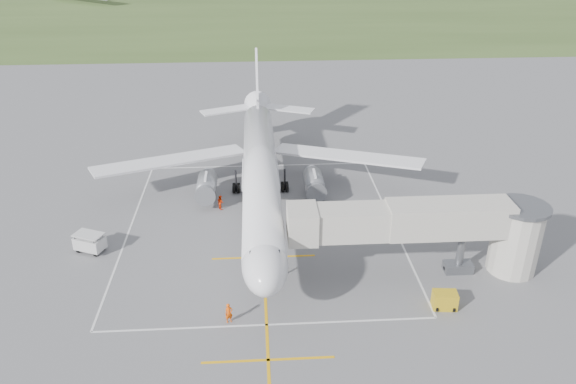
{
  "coord_description": "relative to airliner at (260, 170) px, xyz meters",
  "views": [
    {
      "loc": [
        -0.54,
        -55.92,
        29.96
      ],
      "look_at": [
        2.76,
        -4.0,
        4.0
      ],
      "focal_mm": 35.0,
      "sensor_mm": 36.0,
      "label": 1
    }
  ],
  "objects": [
    {
      "name": "baggage_cart",
      "position": [
        -16.98,
        -8.57,
        -3.39
      ],
      "size": [
        3.24,
        2.65,
        1.95
      ],
      "rotation": [
        0.0,
        0.0,
        -0.41
      ],
      "color": "silver",
      "rests_on": "ground"
    },
    {
      "name": "gpu_unit",
      "position": [
        15.05,
        -19.44,
        -3.65
      ],
      "size": [
        2.12,
        1.59,
        1.51
      ],
      "rotation": [
        0.0,
        0.0,
        -0.09
      ],
      "color": "#B79616",
      "rests_on": "ground"
    },
    {
      "name": "apron_markings",
      "position": [
        0.0,
        -6.57,
        -4.38
      ],
      "size": [
        28.2,
        60.0,
        0.01
      ],
      "color": "#DF9D0D",
      "rests_on": "ground"
    },
    {
      "name": "ramp_worker_nose",
      "position": [
        -3.03,
        -20.18,
        -3.51
      ],
      "size": [
        0.75,
        0.61,
        1.76
      ],
      "primitive_type": "imported",
      "rotation": [
        0.0,
        0.0,
        0.35
      ],
      "color": "#E74D07",
      "rests_on": "ground"
    },
    {
      "name": "ramp_worker_wing",
      "position": [
        -4.57,
        -0.48,
        -3.57
      ],
      "size": [
        0.94,
        1.0,
        1.65
      ],
      "primitive_type": "imported",
      "rotation": [
        0.0,
        0.0,
        2.09
      ],
      "color": "red",
      "rests_on": "ground"
    },
    {
      "name": "grass_strip",
      "position": [
        0.0,
        129.25,
        -4.38
      ],
      "size": [
        700.0,
        120.0,
        0.02
      ],
      "primitive_type": "cube",
      "color": "#394D22",
      "rests_on": "ground"
    },
    {
      "name": "jet_bridge",
      "position": [
        15.72,
        -14.25,
        0.35
      ],
      "size": [
        23.4,
        5.0,
        7.2
      ],
      "color": "#B0AC9F",
      "rests_on": "ground"
    },
    {
      "name": "airliner",
      "position": [
        0.0,
        0.0,
        0.0
      ],
      "size": [
        38.93,
        46.75,
        13.52
      ],
      "color": "silver",
      "rests_on": "ground"
    },
    {
      "name": "ground",
      "position": [
        0.0,
        -0.75,
        -4.39
      ],
      "size": [
        700.0,
        700.0,
        0.0
      ],
      "primitive_type": "plane",
      "color": "#565658",
      "rests_on": "ground"
    }
  ]
}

